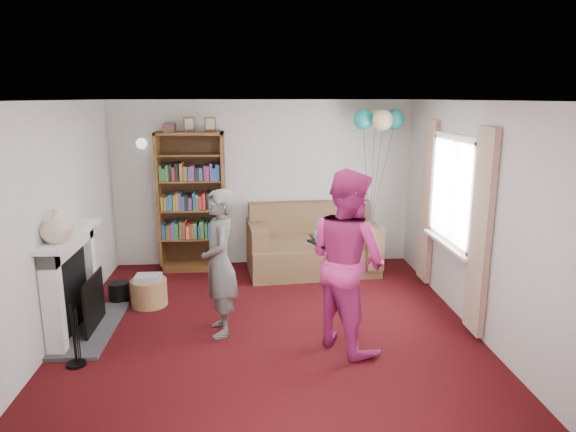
{
  "coord_description": "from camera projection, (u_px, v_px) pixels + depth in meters",
  "views": [
    {
      "loc": [
        -0.19,
        -5.22,
        2.53
      ],
      "look_at": [
        0.24,
        0.6,
        1.18
      ],
      "focal_mm": 32.0,
      "sensor_mm": 36.0,
      "label": 1
    }
  ],
  "objects": [
    {
      "name": "ground",
      "position": [
        270.0,
        332.0,
        5.66
      ],
      "size": [
        5.0,
        5.0,
        0.0
      ],
      "primitive_type": "plane",
      "color": "#32070B",
      "rests_on": "ground"
    },
    {
      "name": "wall_back",
      "position": [
        263.0,
        183.0,
        7.82
      ],
      "size": [
        4.5,
        0.02,
        2.5
      ],
      "primitive_type": "cube",
      "color": "silver",
      "rests_on": "ground"
    },
    {
      "name": "wall_left",
      "position": [
        47.0,
        226.0,
        5.21
      ],
      "size": [
        0.02,
        5.0,
        2.5
      ],
      "primitive_type": "cube",
      "color": "silver",
      "rests_on": "ground"
    },
    {
      "name": "wall_right",
      "position": [
        478.0,
        219.0,
        5.54
      ],
      "size": [
        0.02,
        5.0,
        2.5
      ],
      "primitive_type": "cube",
      "color": "silver",
      "rests_on": "ground"
    },
    {
      "name": "ceiling",
      "position": [
        268.0,
        100.0,
        5.1
      ],
      "size": [
        4.5,
        5.0,
        0.01
      ],
      "primitive_type": "cube",
      "color": "white",
      "rests_on": "wall_back"
    },
    {
      "name": "fireplace",
      "position": [
        78.0,
        287.0,
        5.58
      ],
      "size": [
        0.55,
        1.8,
        1.12
      ],
      "color": "#3F3F42",
      "rests_on": "ground"
    },
    {
      "name": "window_bay",
      "position": [
        451.0,
        211.0,
        6.13
      ],
      "size": [
        0.14,
        2.02,
        2.2
      ],
      "color": "white",
      "rests_on": "ground"
    },
    {
      "name": "wall_sconce",
      "position": [
        142.0,
        143.0,
        7.41
      ],
      "size": [
        0.16,
        0.23,
        0.16
      ],
      "color": "gold",
      "rests_on": "ground"
    },
    {
      "name": "bookcase",
      "position": [
        192.0,
        203.0,
        7.6
      ],
      "size": [
        0.97,
        0.42,
        2.26
      ],
      "color": "#472B14",
      "rests_on": "ground"
    },
    {
      "name": "sofa",
      "position": [
        312.0,
        246.0,
        7.65
      ],
      "size": [
        1.86,
        0.98,
        0.98
      ],
      "rotation": [
        0.0,
        0.0,
        0.09
      ],
      "color": "brown",
      "rests_on": "ground"
    },
    {
      "name": "wicker_basket",
      "position": [
        149.0,
        291.0,
        6.37
      ],
      "size": [
        0.44,
        0.44,
        0.39
      ],
      "rotation": [
        0.0,
        0.0,
        -0.01
      ],
      "color": "olive",
      "rests_on": "ground"
    },
    {
      "name": "person_striped",
      "position": [
        220.0,
        263.0,
        5.49
      ],
      "size": [
        0.47,
        0.63,
        1.6
      ],
      "primitive_type": "imported",
      "rotation": [
        0.0,
        0.0,
        -1.42
      ],
      "color": "black",
      "rests_on": "ground"
    },
    {
      "name": "person_magenta",
      "position": [
        347.0,
        260.0,
        5.18
      ],
      "size": [
        1.07,
        1.14,
        1.86
      ],
      "primitive_type": "imported",
      "rotation": [
        0.0,
        0.0,
        2.13
      ],
      "color": "#AE2267",
      "rests_on": "ground"
    },
    {
      "name": "birthday_cake",
      "position": [
        328.0,
        237.0,
        5.25
      ],
      "size": [
        0.32,
        0.32,
        0.22
      ],
      "rotation": [
        0.0,
        0.0,
        0.41
      ],
      "color": "black",
      "rests_on": "ground"
    },
    {
      "name": "balloons",
      "position": [
        379.0,
        120.0,
        7.36
      ],
      "size": [
        0.73,
        0.73,
        1.68
      ],
      "color": "#3F3F3F",
      "rests_on": "ground"
    },
    {
      "name": "mantel_vase",
      "position": [
        56.0,
        226.0,
        5.07
      ],
      "size": [
        0.38,
        0.38,
        0.33
      ],
      "primitive_type": "imported",
      "rotation": [
        0.0,
        0.0,
        0.27
      ],
      "color": "beige",
      "rests_on": "fireplace"
    }
  ]
}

